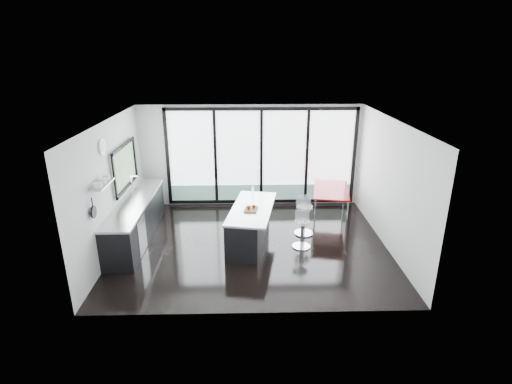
{
  "coord_description": "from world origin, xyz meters",
  "views": [
    {
      "loc": [
        -0.12,
        -8.11,
        4.21
      ],
      "look_at": [
        0.1,
        0.3,
        1.15
      ],
      "focal_mm": 28.0,
      "sensor_mm": 36.0,
      "label": 1
    }
  ],
  "objects_px": {
    "island": "(249,224)",
    "red_table": "(330,204)",
    "bar_stool_near": "(302,234)",
    "bar_stool_far": "(304,220)"
  },
  "relations": [
    {
      "from": "island",
      "to": "bar_stool_far",
      "type": "distance_m",
      "value": 1.36
    },
    {
      "from": "red_table",
      "to": "bar_stool_far",
      "type": "bearing_deg",
      "value": -132.0
    },
    {
      "from": "island",
      "to": "red_table",
      "type": "relative_size",
      "value": 1.46
    },
    {
      "from": "red_table",
      "to": "island",
      "type": "bearing_deg",
      "value": -149.0
    },
    {
      "from": "island",
      "to": "bar_stool_near",
      "type": "xyz_separation_m",
      "value": [
        1.16,
        -0.29,
        -0.11
      ]
    },
    {
      "from": "island",
      "to": "bar_stool_far",
      "type": "xyz_separation_m",
      "value": [
        1.31,
        0.38,
        -0.08
      ]
    },
    {
      "from": "island",
      "to": "bar_stool_far",
      "type": "height_order",
      "value": "island"
    },
    {
      "from": "island",
      "to": "red_table",
      "type": "height_order",
      "value": "island"
    },
    {
      "from": "island",
      "to": "red_table",
      "type": "bearing_deg",
      "value": 31.0
    },
    {
      "from": "bar_stool_near",
      "to": "red_table",
      "type": "distance_m",
      "value": 1.82
    }
  ]
}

